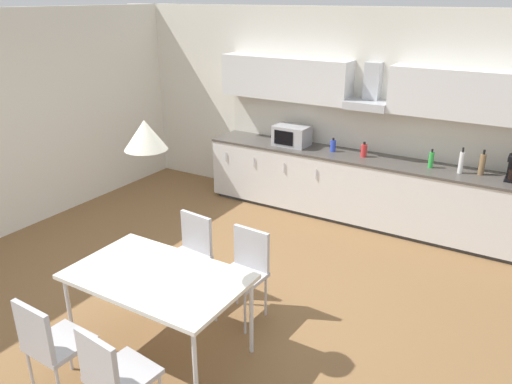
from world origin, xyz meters
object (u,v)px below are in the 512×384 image
at_px(chair_far_right, 245,266).
at_px(pendant_lamp, 145,135).
at_px(chair_far_left, 190,249).
at_px(bottle_green, 431,160).
at_px(bottle_white, 461,162).
at_px(bottle_blue, 333,146).
at_px(chair_near_right, 112,372).
at_px(microwave, 292,136).
at_px(bottle_brown, 482,164).
at_px(bottle_red, 364,150).
at_px(dining_table, 157,280).
at_px(chair_near_left, 49,340).

bearing_deg(chair_far_right, pendant_lamp, -111.82).
bearing_deg(chair_far_left, bottle_green, 57.99).
height_order(bottle_white, chair_far_right, bottle_white).
height_order(chair_far_right, pendant_lamp, pendant_lamp).
bearing_deg(bottle_blue, chair_near_right, -86.46).
distance_m(microwave, bottle_brown, 2.49).
relative_size(bottle_red, bottle_white, 0.63).
height_order(bottle_blue, dining_table, bottle_blue).
bearing_deg(bottle_white, chair_near_right, -107.84).
bearing_deg(dining_table, bottle_red, 82.01).
relative_size(dining_table, chair_near_left, 1.67).
bearing_deg(chair_near_right, bottle_red, 87.72).
height_order(bottle_blue, chair_far_left, bottle_blue).
bearing_deg(chair_near_right, dining_table, 111.06).
xyz_separation_m(chair_far_left, chair_near_right, (0.64, -1.65, 0.00)).
relative_size(bottle_brown, bottle_blue, 1.63).
height_order(bottle_red, pendant_lamp, pendant_lamp).
bearing_deg(microwave, bottle_red, 0.57).
bearing_deg(microwave, bottle_blue, 2.24).
height_order(bottle_brown, chair_near_left, bottle_brown).
xyz_separation_m(bottle_blue, bottle_green, (1.30, -0.02, 0.02)).
bearing_deg(bottle_white, chair_near_left, -115.31).
bearing_deg(bottle_blue, chair_far_right, -84.02).
xyz_separation_m(chair_near_left, chair_near_right, (0.65, 0.00, 0.00)).
relative_size(bottle_blue, chair_near_left, 0.21).
distance_m(chair_near_left, chair_near_right, 0.65).
xyz_separation_m(bottle_brown, bottle_blue, (-1.87, -0.03, -0.05)).
relative_size(bottle_red, chair_far_right, 0.23).
height_order(bottle_red, bottle_blue, bottle_red).
bearing_deg(chair_far_right, microwave, 108.67).
height_order(dining_table, chair_near_right, chair_near_right).
height_order(bottle_green, chair_near_left, bottle_green).
distance_m(bottle_brown, chair_near_right, 4.67).
xyz_separation_m(bottle_brown, chair_far_left, (-2.24, -2.70, -0.50)).
relative_size(bottle_red, pendant_lamp, 0.62).
distance_m(bottle_red, chair_near_right, 4.34).
xyz_separation_m(bottle_red, bottle_brown, (1.43, 0.04, 0.04)).
height_order(dining_table, chair_far_left, chair_far_left).
height_order(chair_far_left, chair_near_right, same).
bearing_deg(bottle_red, bottle_blue, 178.24).
xyz_separation_m(bottle_white, dining_table, (-1.70, -3.46, -0.32)).
xyz_separation_m(bottle_red, chair_far_left, (-0.81, -2.67, -0.45)).
height_order(dining_table, chair_far_right, chair_far_right).
bearing_deg(bottle_brown, bottle_red, -178.45).
bearing_deg(pendant_lamp, bottle_brown, 61.48).
bearing_deg(microwave, chair_far_left, -84.65).
relative_size(bottle_brown, chair_far_left, 0.35).
bearing_deg(chair_far_left, bottle_white, 52.58).
relative_size(bottle_brown, pendant_lamp, 0.95).
height_order(bottle_brown, chair_near_right, bottle_brown).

